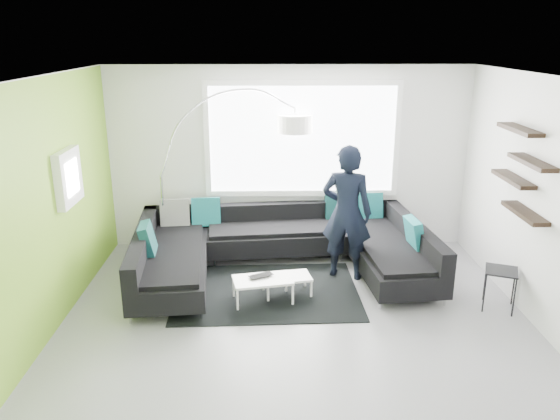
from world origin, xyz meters
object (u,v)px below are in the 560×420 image
(arc_lamp, at_px, (161,176))
(laptop, at_px, (263,277))
(coffee_table, at_px, (275,287))
(person, at_px, (347,213))
(sectional_sofa, at_px, (281,251))
(side_table, at_px, (499,289))

(arc_lamp, xyz_separation_m, laptop, (1.50, -1.57, -0.92))
(arc_lamp, bearing_deg, coffee_table, -49.54)
(person, bearing_deg, arc_lamp, -1.15)
(sectional_sofa, relative_size, coffee_table, 4.39)
(sectional_sofa, distance_m, arc_lamp, 2.13)
(coffee_table, bearing_deg, arc_lamp, 127.19)
(coffee_table, relative_size, arc_lamp, 0.38)
(person, height_order, laptop, person)
(coffee_table, relative_size, side_table, 1.85)
(coffee_table, xyz_separation_m, laptop, (-0.16, -0.07, 0.17))
(coffee_table, bearing_deg, person, 22.97)
(sectional_sofa, bearing_deg, laptop, -114.57)
(coffee_table, relative_size, laptop, 2.54)
(coffee_table, distance_m, person, 1.40)
(arc_lamp, relative_size, person, 1.33)
(sectional_sofa, distance_m, laptop, 0.78)
(arc_lamp, distance_m, laptop, 2.36)
(coffee_table, xyz_separation_m, side_table, (2.73, -0.33, 0.10))
(coffee_table, distance_m, side_table, 2.75)
(sectional_sofa, distance_m, person, 1.04)
(side_table, relative_size, laptop, 1.37)
(sectional_sofa, height_order, side_table, sectional_sofa)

